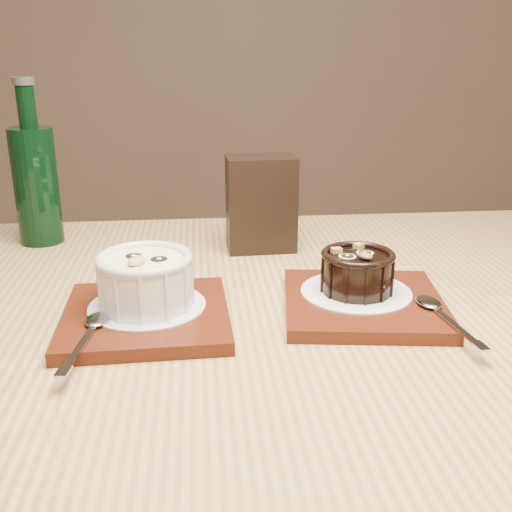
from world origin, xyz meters
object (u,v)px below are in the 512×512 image
Objects in this scene: ramekin_white at (145,278)px; ramekin_dark at (357,270)px; tray_right at (363,303)px; table at (248,379)px; green_bottle at (36,181)px; condiment_stand at (261,204)px; tray_left at (146,316)px.

ramekin_white is 0.24m from ramekin_dark.
table is at bearing 177.14° from tray_right.
ramekin_white is 0.36m from green_bottle.
green_bottle reaches higher than tray_right.
table is 0.18m from ramekin_white.
tray_right is 1.29× the size of condiment_stand.
ramekin_dark is at bearing -32.69° from green_bottle.
tray_left is at bearing -58.50° from green_bottle.
green_bottle reaches higher than condiment_stand.
tray_left is 1.70× the size of ramekin_white.
table is 11.49× the size of ramekin_white.
green_bottle is (-0.30, 0.29, 0.19)m from table.
ramekin_white is at bearing -57.57° from green_bottle.
green_bottle reaches higher than table.
green_bottle is (-0.34, 0.06, 0.03)m from condiment_stand.
tray_left is 0.37m from green_bottle.
ramekin_dark is 0.23m from condiment_stand.
condiment_stand is (-0.10, 0.23, 0.06)m from tray_right.
condiment_stand reaches higher than tray_left.
ramekin_dark reaches higher than tray_right.
table is 0.28m from condiment_stand.
ramekin_white is at bearing -173.71° from table.
table is 14.12× the size of ramekin_dark.
tray_right is 0.26m from condiment_stand.
ramekin_dark is at bearing -66.29° from condiment_stand.
ramekin_dark is (0.13, 0.01, 0.13)m from table.
green_bottle is at bearing 136.69° from table.
table is 0.15m from tray_left.
tray_right is at bearing -2.86° from table.
tray_right is at bearing -95.51° from ramekin_dark.
ramekin_white is 0.43× the size of green_bottle.
condiment_stand is at bearing -10.67° from green_bottle.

